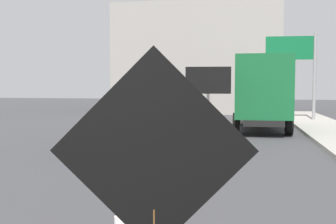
{
  "coord_description": "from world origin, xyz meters",
  "views": [
    {
      "loc": [
        1.4,
        -0.66,
        2.02
      ],
      "look_at": [
        0.28,
        5.1,
        1.63
      ],
      "focal_mm": 42.1,
      "sensor_mm": 36.0,
      "label": 1
    }
  ],
  "objects_px": {
    "roadwork_sign": "(154,156)",
    "highway_guide_sign": "(300,61)",
    "pickup_car": "(140,127)",
    "traffic_cone_far_lane": "(189,157)",
    "traffic_cone_curbside": "(203,145)",
    "traffic_cone_mid_lane": "(173,185)",
    "arrow_board_trailer": "(208,129)",
    "traffic_cone_near_sign": "(122,224)",
    "box_truck": "(261,91)"
  },
  "relations": [
    {
      "from": "roadwork_sign",
      "to": "traffic_cone_near_sign",
      "type": "bearing_deg",
      "value": 116.69
    },
    {
      "from": "traffic_cone_near_sign",
      "to": "traffic_cone_curbside",
      "type": "relative_size",
      "value": 1.08
    },
    {
      "from": "roadwork_sign",
      "to": "pickup_car",
      "type": "height_order",
      "value": "roadwork_sign"
    },
    {
      "from": "highway_guide_sign",
      "to": "box_truck",
      "type": "bearing_deg",
      "value": -116.59
    },
    {
      "from": "roadwork_sign",
      "to": "highway_guide_sign",
      "type": "xyz_separation_m",
      "value": [
        3.77,
        20.16,
        1.95
      ]
    },
    {
      "from": "pickup_car",
      "to": "traffic_cone_curbside",
      "type": "relative_size",
      "value": 7.2
    },
    {
      "from": "traffic_cone_curbside",
      "to": "highway_guide_sign",
      "type": "bearing_deg",
      "value": 70.63
    },
    {
      "from": "traffic_cone_far_lane",
      "to": "highway_guide_sign",
      "type": "bearing_deg",
      "value": 73.06
    },
    {
      "from": "roadwork_sign",
      "to": "highway_guide_sign",
      "type": "height_order",
      "value": "highway_guide_sign"
    },
    {
      "from": "highway_guide_sign",
      "to": "traffic_cone_far_lane",
      "type": "xyz_separation_m",
      "value": [
        -4.32,
        -14.17,
        -3.05
      ]
    },
    {
      "from": "pickup_car",
      "to": "traffic_cone_curbside",
      "type": "height_order",
      "value": "pickup_car"
    },
    {
      "from": "roadwork_sign",
      "to": "box_truck",
      "type": "height_order",
      "value": "box_truck"
    },
    {
      "from": "box_truck",
      "to": "roadwork_sign",
      "type": "bearing_deg",
      "value": -95.33
    },
    {
      "from": "roadwork_sign",
      "to": "traffic_cone_mid_lane",
      "type": "bearing_deg",
      "value": 97.82
    },
    {
      "from": "arrow_board_trailer",
      "to": "traffic_cone_mid_lane",
      "type": "distance_m",
      "value": 7.26
    },
    {
      "from": "arrow_board_trailer",
      "to": "traffic_cone_near_sign",
      "type": "height_order",
      "value": "arrow_board_trailer"
    },
    {
      "from": "traffic_cone_far_lane",
      "to": "traffic_cone_mid_lane",
      "type": "bearing_deg",
      "value": -88.99
    },
    {
      "from": "roadwork_sign",
      "to": "traffic_cone_curbside",
      "type": "bearing_deg",
      "value": 93.13
    },
    {
      "from": "highway_guide_sign",
      "to": "traffic_cone_mid_lane",
      "type": "relative_size",
      "value": 8.21
    },
    {
      "from": "pickup_car",
      "to": "traffic_cone_far_lane",
      "type": "bearing_deg",
      "value": -58.15
    },
    {
      "from": "traffic_cone_near_sign",
      "to": "traffic_cone_far_lane",
      "type": "distance_m",
      "value": 4.55
    },
    {
      "from": "arrow_board_trailer",
      "to": "traffic_cone_far_lane",
      "type": "height_order",
      "value": "arrow_board_trailer"
    },
    {
      "from": "arrow_board_trailer",
      "to": "highway_guide_sign",
      "type": "bearing_deg",
      "value": 64.84
    },
    {
      "from": "arrow_board_trailer",
      "to": "traffic_cone_far_lane",
      "type": "relative_size",
      "value": 3.58
    },
    {
      "from": "box_truck",
      "to": "traffic_cone_curbside",
      "type": "bearing_deg",
      "value": -104.45
    },
    {
      "from": "box_truck",
      "to": "highway_guide_sign",
      "type": "xyz_separation_m",
      "value": [
        2.32,
        4.64,
        1.64
      ]
    },
    {
      "from": "highway_guide_sign",
      "to": "traffic_cone_curbside",
      "type": "distance_m",
      "value": 13.08
    },
    {
      "from": "box_truck",
      "to": "highway_guide_sign",
      "type": "height_order",
      "value": "highway_guide_sign"
    },
    {
      "from": "roadwork_sign",
      "to": "arrow_board_trailer",
      "type": "bearing_deg",
      "value": 92.92
    },
    {
      "from": "traffic_cone_curbside",
      "to": "traffic_cone_far_lane",
      "type": "bearing_deg",
      "value": -92.63
    },
    {
      "from": "arrow_board_trailer",
      "to": "traffic_cone_curbside",
      "type": "distance_m",
      "value": 2.79
    },
    {
      "from": "traffic_cone_mid_lane",
      "to": "traffic_cone_curbside",
      "type": "height_order",
      "value": "traffic_cone_curbside"
    },
    {
      "from": "box_truck",
      "to": "traffic_cone_far_lane",
      "type": "distance_m",
      "value": 9.84
    },
    {
      "from": "pickup_car",
      "to": "traffic_cone_mid_lane",
      "type": "bearing_deg",
      "value": -69.52
    },
    {
      "from": "arrow_board_trailer",
      "to": "traffic_cone_curbside",
      "type": "xyz_separation_m",
      "value": [
        0.11,
        -2.78,
        -0.14
      ]
    },
    {
      "from": "traffic_cone_far_lane",
      "to": "traffic_cone_curbside",
      "type": "height_order",
      "value": "traffic_cone_far_lane"
    },
    {
      "from": "traffic_cone_near_sign",
      "to": "traffic_cone_mid_lane",
      "type": "distance_m",
      "value": 2.26
    },
    {
      "from": "arrow_board_trailer",
      "to": "traffic_cone_near_sign",
      "type": "distance_m",
      "value": 9.51
    },
    {
      "from": "box_truck",
      "to": "traffic_cone_mid_lane",
      "type": "xyz_separation_m",
      "value": [
        -1.96,
        -11.83,
        -1.48
      ]
    },
    {
      "from": "arrow_board_trailer",
      "to": "traffic_cone_near_sign",
      "type": "xyz_separation_m",
      "value": [
        -0.17,
        -9.51,
        -0.11
      ]
    },
    {
      "from": "pickup_car",
      "to": "highway_guide_sign",
      "type": "xyz_separation_m",
      "value": [
        6.37,
        10.87,
        2.73
      ]
    },
    {
      "from": "arrow_board_trailer",
      "to": "pickup_car",
      "type": "xyz_separation_m",
      "value": [
        -2.04,
        -1.66,
        0.22
      ]
    },
    {
      "from": "highway_guide_sign",
      "to": "traffic_cone_near_sign",
      "type": "bearing_deg",
      "value": -103.5
    },
    {
      "from": "highway_guide_sign",
      "to": "traffic_cone_mid_lane",
      "type": "bearing_deg",
      "value": -104.56
    },
    {
      "from": "pickup_car",
      "to": "traffic_cone_curbside",
      "type": "distance_m",
      "value": 2.45
    },
    {
      "from": "traffic_cone_far_lane",
      "to": "roadwork_sign",
      "type": "bearing_deg",
      "value": -84.78
    },
    {
      "from": "box_truck",
      "to": "pickup_car",
      "type": "height_order",
      "value": "box_truck"
    },
    {
      "from": "pickup_car",
      "to": "traffic_cone_mid_lane",
      "type": "height_order",
      "value": "pickup_car"
    },
    {
      "from": "highway_guide_sign",
      "to": "arrow_board_trailer",
      "type": "bearing_deg",
      "value": -115.16
    },
    {
      "from": "highway_guide_sign",
      "to": "traffic_cone_far_lane",
      "type": "distance_m",
      "value": 15.13
    }
  ]
}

